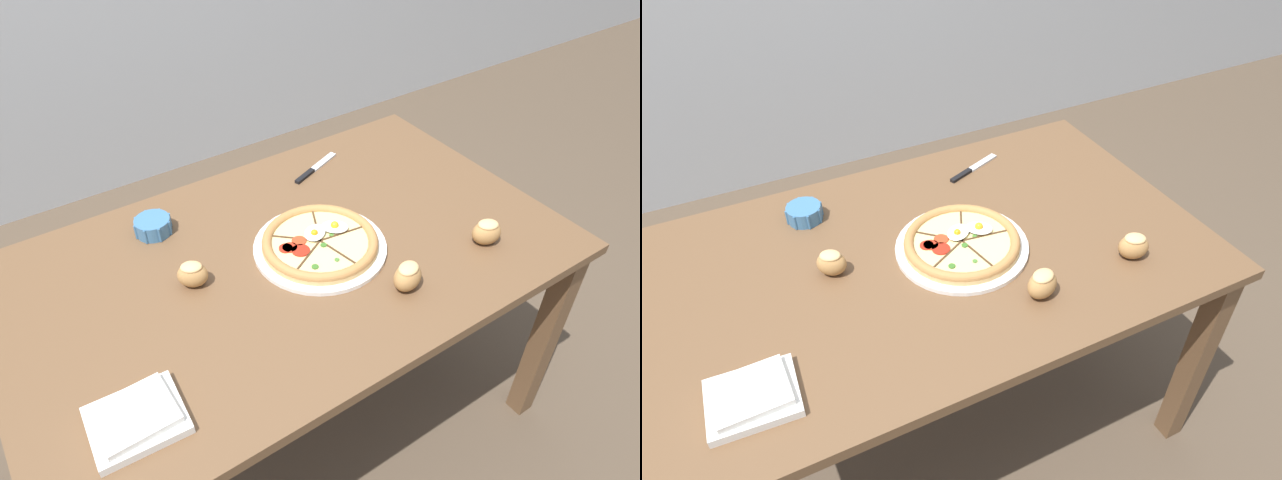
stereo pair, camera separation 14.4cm
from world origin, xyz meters
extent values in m
plane|color=brown|center=(0.00, 0.00, 0.00)|extent=(12.00, 12.00, 0.00)
cube|color=brown|center=(0.00, 0.00, 0.72)|extent=(1.42, 0.87, 0.03)
cube|color=brown|center=(0.66, -0.38, 0.35)|extent=(0.06, 0.06, 0.71)
cube|color=brown|center=(-0.66, 0.38, 0.35)|extent=(0.06, 0.06, 0.71)
cube|color=brown|center=(0.66, 0.38, 0.35)|extent=(0.06, 0.06, 0.71)
cylinder|color=white|center=(0.08, -0.03, 0.74)|extent=(0.34, 0.34, 0.01)
cylinder|color=tan|center=(0.08, -0.03, 0.75)|extent=(0.30, 0.30, 0.01)
cylinder|color=#E0CC84|center=(0.08, -0.03, 0.76)|extent=(0.26, 0.26, 0.00)
torus|color=#B27A42|center=(0.08, -0.03, 0.76)|extent=(0.30, 0.30, 0.03)
cube|color=#472D19|center=(0.03, 0.02, 0.76)|extent=(0.10, 0.09, 0.00)
cube|color=#472D19|center=(0.02, -0.06, 0.76)|extent=(0.11, 0.07, 0.00)
cube|color=#472D19|center=(0.09, -0.09, 0.76)|extent=(0.03, 0.13, 0.00)
cube|color=#472D19|center=(0.14, -0.04, 0.76)|extent=(0.13, 0.02, 0.00)
cube|color=#472D19|center=(0.11, 0.03, 0.76)|extent=(0.06, 0.12, 0.00)
cylinder|color=red|center=(-0.01, -0.01, 0.76)|extent=(0.04, 0.04, 0.00)
cylinder|color=red|center=(0.00, -0.01, 0.76)|extent=(0.04, 0.04, 0.00)
cylinder|color=red|center=(0.02, -0.03, 0.76)|extent=(0.05, 0.05, 0.00)
cylinder|color=red|center=(0.03, 0.00, 0.76)|extent=(0.04, 0.04, 0.00)
ellipsoid|color=white|center=(0.08, 0.00, 0.77)|extent=(0.09, 0.09, 0.01)
sphere|color=orange|center=(0.08, -0.01, 0.78)|extent=(0.02, 0.02, 0.02)
ellipsoid|color=white|center=(0.14, -0.01, 0.77)|extent=(0.09, 0.09, 0.01)
sphere|color=#F4AD1E|center=(0.14, -0.01, 0.78)|extent=(0.02, 0.02, 0.02)
cylinder|color=#386B23|center=(0.01, -0.10, 0.76)|extent=(0.02, 0.02, 0.00)
cylinder|color=#386B23|center=(0.08, -0.05, 0.76)|extent=(0.02, 0.02, 0.00)
cylinder|color=#477A2D|center=(0.12, -0.03, 0.76)|extent=(0.01, 0.01, 0.00)
cylinder|color=#477A2D|center=(0.07, -0.11, 0.76)|extent=(0.01, 0.01, 0.00)
cylinder|color=teal|center=(-0.25, 0.27, 0.76)|extent=(0.09, 0.09, 0.04)
cylinder|color=beige|center=(-0.25, 0.27, 0.76)|extent=(0.07, 0.07, 0.02)
cylinder|color=teal|center=(-0.20, 0.27, 0.76)|extent=(0.01, 0.01, 0.04)
cylinder|color=teal|center=(-0.22, 0.31, 0.76)|extent=(0.01, 0.01, 0.04)
cylinder|color=teal|center=(-0.25, 0.32, 0.76)|extent=(0.01, 0.01, 0.04)
cylinder|color=teal|center=(-0.28, 0.31, 0.76)|extent=(0.01, 0.01, 0.04)
cylinder|color=teal|center=(-0.30, 0.27, 0.76)|extent=(0.01, 0.01, 0.04)
cylinder|color=teal|center=(-0.28, 0.24, 0.76)|extent=(0.01, 0.01, 0.04)
cylinder|color=teal|center=(-0.25, 0.23, 0.76)|extent=(0.01, 0.01, 0.04)
cylinder|color=teal|center=(-0.22, 0.24, 0.76)|extent=(0.01, 0.01, 0.04)
cube|color=silver|center=(-0.49, -0.25, 0.75)|extent=(0.18, 0.16, 0.02)
cube|color=silver|center=(-0.49, -0.25, 0.76)|extent=(0.14, 0.12, 0.02)
ellipsoid|color=#B27F47|center=(-0.24, 0.03, 0.77)|extent=(0.09, 0.09, 0.06)
ellipsoid|color=#EAB775|center=(-0.24, 0.03, 0.79)|extent=(0.06, 0.06, 0.02)
ellipsoid|color=#B27F47|center=(0.45, -0.25, 0.77)|extent=(0.09, 0.08, 0.06)
ellipsoid|color=#EAB775|center=(0.45, -0.25, 0.79)|extent=(0.06, 0.06, 0.02)
ellipsoid|color=#B27F47|center=(0.17, -0.26, 0.77)|extent=(0.09, 0.08, 0.07)
ellipsoid|color=#EAB775|center=(0.17, -0.26, 0.80)|extent=(0.07, 0.06, 0.02)
cube|color=silver|center=(0.32, 0.31, 0.74)|extent=(0.11, 0.06, 0.01)
cube|color=black|center=(0.23, 0.27, 0.74)|extent=(0.08, 0.05, 0.01)
camera|label=1|loc=(-0.54, -0.95, 1.69)|focal=32.00mm
camera|label=2|loc=(-0.42, -1.02, 1.69)|focal=32.00mm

